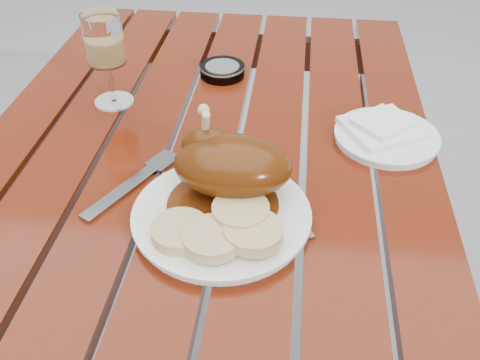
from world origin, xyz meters
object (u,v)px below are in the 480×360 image
Objects in this scene: wine_glass at (108,61)px; table at (212,283)px; dinner_plate at (222,216)px; side_plate at (386,137)px; ashtray at (222,70)px.

table is at bearing -29.98° from wine_glass.
dinner_plate reaches higher than side_plate.
ashtray reaches higher than table.
wine_glass is at bearing 150.02° from table.
dinner_plate is at bearing -81.99° from ashtray.
wine_glass is 1.87× the size of ashtray.
side_plate is (0.52, -0.07, -0.08)m from wine_glass.
wine_glass is 0.97× the size of side_plate.
wine_glass reaches higher than side_plate.
table is at bearing 106.44° from dinner_plate.
dinner_plate reaches higher than table.
wine_glass reaches higher than dinner_plate.
side_plate is at bearing 42.72° from dinner_plate.
side_plate reaches higher than table.
wine_glass is 0.25m from ashtray.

